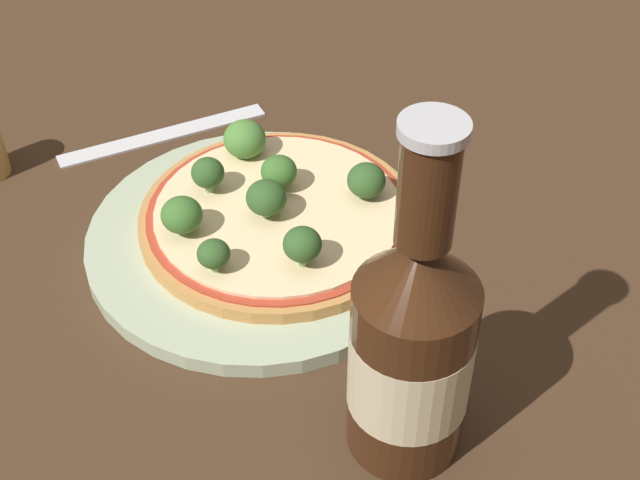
% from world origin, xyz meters
% --- Properties ---
extents(ground_plane, '(3.00, 3.00, 0.00)m').
position_xyz_m(ground_plane, '(0.00, 0.00, 0.00)').
color(ground_plane, '#3D2819').
extents(plate, '(0.26, 0.26, 0.01)m').
position_xyz_m(plate, '(0.02, -0.02, 0.01)').
color(plate, '#A3B293').
rests_on(plate, ground_plane).
extents(pizza, '(0.21, 0.21, 0.01)m').
position_xyz_m(pizza, '(0.02, -0.00, 0.02)').
color(pizza, '#B77F42').
rests_on(pizza, plate).
extents(broccoli_floret_0, '(0.03, 0.03, 0.03)m').
position_xyz_m(broccoli_floret_0, '(0.02, -0.01, 0.04)').
color(broccoli_floret_0, '#7A9E5B').
rests_on(broccoli_floret_0, pizza).
extents(broccoli_floret_1, '(0.03, 0.03, 0.03)m').
position_xyz_m(broccoli_floret_1, '(0.08, -0.02, 0.04)').
color(broccoli_floret_1, '#7A9E5B').
rests_on(broccoli_floret_1, pizza).
extents(broccoli_floret_2, '(0.03, 0.03, 0.03)m').
position_xyz_m(broccoli_floret_2, '(0.05, 0.06, 0.04)').
color(broccoli_floret_2, '#7A9E5B').
rests_on(broccoli_floret_2, pizza).
extents(broccoli_floret_3, '(0.03, 0.03, 0.03)m').
position_xyz_m(broccoli_floret_3, '(-0.05, 0.02, 0.04)').
color(broccoli_floret_3, '#7A9E5B').
rests_on(broccoli_floret_3, pizza).
extents(broccoli_floret_4, '(0.03, 0.03, 0.03)m').
position_xyz_m(broccoli_floret_4, '(0.00, 0.01, 0.04)').
color(broccoli_floret_4, '#7A9E5B').
rests_on(broccoli_floret_4, pizza).
extents(broccoli_floret_5, '(0.03, 0.03, 0.03)m').
position_xyz_m(broccoli_floret_5, '(-0.00, -0.07, 0.04)').
color(broccoli_floret_5, '#7A9E5B').
rests_on(broccoli_floret_5, pizza).
extents(broccoli_floret_6, '(0.02, 0.02, 0.03)m').
position_xyz_m(broccoli_floret_6, '(-0.03, -0.03, 0.04)').
color(broccoli_floret_6, '#7A9E5B').
rests_on(broccoli_floret_6, pizza).
extents(broccoli_floret_7, '(0.02, 0.02, 0.02)m').
position_xyz_m(broccoli_floret_7, '(0.05, -0.07, 0.04)').
color(broccoli_floret_7, '#7A9E5B').
rests_on(broccoli_floret_7, pizza).
extents(beer_bottle, '(0.07, 0.07, 0.23)m').
position_xyz_m(beer_bottle, '(0.21, -0.05, 0.08)').
color(beer_bottle, '#381E0F').
rests_on(beer_bottle, ground_plane).
extents(fork, '(0.05, 0.18, 0.00)m').
position_xyz_m(fork, '(-0.15, -0.01, 0.00)').
color(fork, silver).
rests_on(fork, ground_plane).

